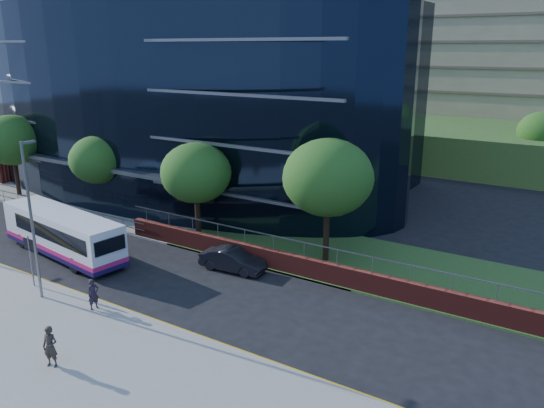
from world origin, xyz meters
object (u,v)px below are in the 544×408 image
Objects in this scene: parked_car at (233,260)px; tree_dist_e at (542,132)px; brick_pavilion at (4,155)px; tree_far_c at (196,173)px; tree_far_d at (328,178)px; city_bus at (63,233)px; pedestrian_b at (50,347)px; pedestrian at (93,294)px; street_sign at (30,251)px; streetlight_east at (32,217)px; tree_far_b at (98,160)px; tree_far_a at (12,140)px.

tree_dist_e is at bearing -24.58° from parked_car.
brick_pavilion is 1.32× the size of tree_dist_e.
tree_far_d is at bearing 6.34° from tree_far_c.
city_bus is 12.69m from pedestrian_b.
pedestrian is at bearing -20.49° from city_bus.
brick_pavilion reaches higher than pedestrian_b.
street_sign is at bearing -115.12° from tree_dist_e.
brick_pavilion is 1.16× the size of tree_far_d.
streetlight_east is at bearing 138.03° from parked_car.
tree_dist_e is at bearing 67.26° from city_bus.
city_bus is at bearing 123.19° from street_sign.
tree_far_c is 8.94m from city_bus.
streetlight_east is (-10.00, -12.17, -0.75)m from tree_far_d.
tree_dist_e is (19.50, 41.59, 2.39)m from street_sign.
tree_far_b is 15.88m from parked_car.
brick_pavilion is 3.07× the size of street_sign.
brick_pavilion is 38.30m from tree_far_d.
pedestrian_b is at bearing -29.72° from brick_pavilion.
tree_far_b is 40.74m from tree_dist_e.
tree_far_b is at bearing -11.88° from brick_pavilion.
pedestrian_b is at bearing -29.98° from street_sign.
tree_far_d reaches higher than tree_dist_e.
street_sign is at bearing 129.67° from parked_car.
pedestrian is 4.81m from pedestrian_b.
city_bus is at bearing 120.96° from pedestrian_b.
city_bus is at bearing 71.84° from pedestrian.
tree_dist_e is 4.21× the size of pedestrian.
tree_far_a reaches higher than tree_dist_e.
city_bus is at bearing -55.46° from tree_far_b.
tree_dist_e is 3.79× the size of pedestrian_b.
street_sign is 4.97m from pedestrian.
tree_far_b is 10.02m from tree_far_c.
tree_far_c is 11.46m from pedestrian.
tree_far_b is 3.52× the size of pedestrian_b.
tree_dist_e reaches higher than city_bus.
brick_pavilion is 1.08× the size of streetlight_east.
brick_pavilion is 2.20× the size of parked_car.
street_sign is 4.68m from city_bus.
street_sign is at bearing -134.78° from tree_far_d.
tree_far_c is at bearing 88.28° from pedestrian_b.
streetlight_east is (-1.00, -11.17, -0.10)m from tree_far_c.
tree_far_a is 1.15× the size of tree_far_b.
street_sign is 0.38× the size of tree_far_d.
city_bus is (14.97, -6.72, -3.40)m from tree_far_a.
brick_pavilion is 5.00× the size of pedestrian_b.
pedestrian is at bearing -42.11° from tree_far_b.
parked_car is (5.07, -3.04, -3.89)m from tree_far_c.
tree_far_c is 1.00× the size of tree_dist_e.
tree_far_c is at bearing 22.17° from pedestrian.
pedestrian is (-2.75, -7.59, 0.28)m from parked_car.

